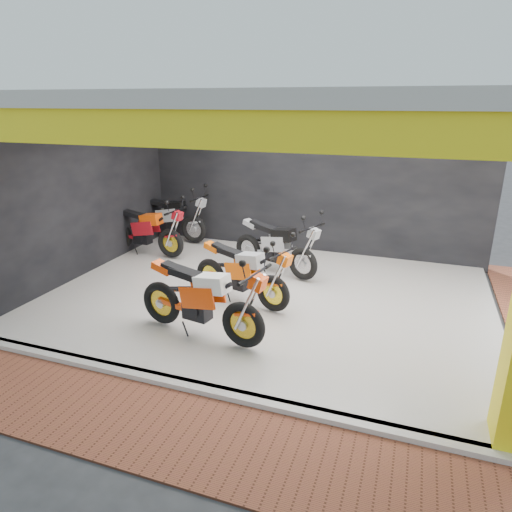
{
  "coord_description": "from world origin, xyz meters",
  "views": [
    {
      "loc": [
        2.46,
        -5.5,
        3.59
      ],
      "look_at": [
        -0.18,
        1.89,
        0.9
      ],
      "focal_mm": 32.0,
      "sensor_mm": 36.0,
      "label": 1
    }
  ],
  "objects": [
    {
      "name": "left_wall",
      "position": [
        -4.1,
        2.0,
        1.75
      ],
      "size": [
        0.2,
        6.2,
        3.5
      ],
      "primitive_type": "cube",
      "color": "black",
      "rests_on": "ground"
    },
    {
      "name": "moto_row_a",
      "position": [
        0.32,
        1.36,
        0.77
      ],
      "size": [
        2.33,
        1.4,
        1.34
      ],
      "primitive_type": null,
      "rotation": [
        0.0,
        0.0,
        -0.29
      ],
      "color": "#FF650A",
      "rests_on": "showroom_floor"
    },
    {
      "name": "back_wall",
      "position": [
        0.0,
        5.1,
        1.75
      ],
      "size": [
        8.2,
        0.2,
        3.5
      ],
      "primitive_type": "cube",
      "color": "black",
      "rests_on": "ground"
    },
    {
      "name": "moto_row_c",
      "position": [
        -2.78,
        3.28,
        0.79
      ],
      "size": [
        2.32,
        1.02,
        1.38
      ],
      "primitive_type": null,
      "rotation": [
        0.0,
        0.0,
        -0.08
      ],
      "color": "#B3131C",
      "rests_on": "showroom_floor"
    },
    {
      "name": "ground",
      "position": [
        0.0,
        0.0,
        0.0
      ],
      "size": [
        80.0,
        80.0,
        0.0
      ],
      "primitive_type": "plane",
      "color": "#2D2D30",
      "rests_on": "ground"
    },
    {
      "name": "moto_row_b",
      "position": [
        0.44,
        2.95,
        0.79
      ],
      "size": [
        2.41,
        1.58,
        1.38
      ],
      "primitive_type": null,
      "rotation": [
        0.0,
        0.0,
        -0.36
      ],
      "color": "#979A9E",
      "rests_on": "showroom_floor"
    },
    {
      "name": "showroom_floor",
      "position": [
        0.0,
        2.0,
        0.05
      ],
      "size": [
        8.0,
        6.0,
        0.1
      ],
      "primitive_type": "cube",
      "color": "white",
      "rests_on": "ground"
    },
    {
      "name": "floor_kerb",
      "position": [
        0.0,
        -1.02,
        0.05
      ],
      "size": [
        8.0,
        0.2,
        0.1
      ],
      "primitive_type": "cube",
      "color": "white",
      "rests_on": "ground"
    },
    {
      "name": "header_beam_front",
      "position": [
        0.0,
        -1.0,
        3.3
      ],
      "size": [
        8.4,
        0.3,
        0.4
      ],
      "primitive_type": "cube",
      "color": "yellow",
      "rests_on": "corner_column"
    },
    {
      "name": "moto_hero",
      "position": [
        0.28,
        0.05,
        0.83
      ],
      "size": [
        2.5,
        1.28,
        1.46
      ],
      "primitive_type": null,
      "rotation": [
        0.0,
        0.0,
        -0.17
      ],
      "color": "#FD450A",
      "rests_on": "showroom_floor"
    },
    {
      "name": "paver_front",
      "position": [
        0.0,
        -1.8,
        0.01
      ],
      "size": [
        9.0,
        1.4,
        0.03
      ],
      "primitive_type": "cube",
      "color": "brown",
      "rests_on": "ground"
    },
    {
      "name": "showroom_ceiling",
      "position": [
        0.0,
        2.0,
        3.6
      ],
      "size": [
        8.4,
        6.4,
        0.2
      ],
      "primitive_type": "cube",
      "color": "beige",
      "rests_on": "corner_column"
    },
    {
      "name": "moto_row_d",
      "position": [
        -2.8,
        4.5,
        0.82
      ],
      "size": [
        2.4,
        0.99,
        1.44
      ],
      "primitive_type": null,
      "rotation": [
        0.0,
        0.0,
        -0.05
      ],
      "color": "#A4A7AC",
      "rests_on": "showroom_floor"
    }
  ]
}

